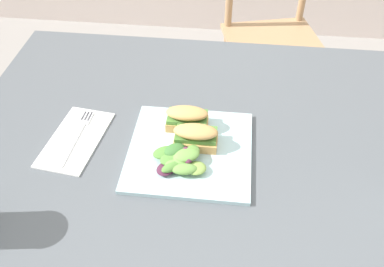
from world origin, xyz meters
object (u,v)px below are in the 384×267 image
dining_table (198,198)px  chair_wooden_far (272,38)px  fork_on_napkin (78,133)px  sandwich_half_back (187,118)px  plate_lunch (190,151)px  sandwich_half_front (196,136)px

dining_table → chair_wooden_far: chair_wooden_far is taller
fork_on_napkin → sandwich_half_back: bearing=9.9°
plate_lunch → sandwich_half_back: 0.08m
sandwich_half_back → fork_on_napkin: bearing=-170.1°
dining_table → sandwich_half_front: (-0.01, 0.05, 0.16)m
dining_table → plate_lunch: 0.13m
plate_lunch → sandwich_half_back: sandwich_half_back is taller
sandwich_half_front → fork_on_napkin: size_ratio=0.53×
plate_lunch → fork_on_napkin: plate_lunch is taller
dining_table → plate_lunch: (-0.02, 0.03, 0.12)m
chair_wooden_far → fork_on_napkin: chair_wooden_far is taller
dining_table → sandwich_half_front: bearing=104.9°
sandwich_half_back → plate_lunch: bearing=-78.3°
chair_wooden_far → fork_on_napkin: 1.15m
plate_lunch → sandwich_half_back: bearing=101.7°
sandwich_half_front → fork_on_napkin: (-0.28, 0.01, -0.03)m
dining_table → fork_on_napkin: bearing=168.0°
chair_wooden_far → sandwich_half_front: chair_wooden_far is taller
dining_table → chair_wooden_far: (0.22, 1.05, -0.17)m
dining_table → fork_on_napkin: fork_on_napkin is taller
dining_table → sandwich_half_front: 0.17m
dining_table → sandwich_half_back: size_ratio=11.70×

